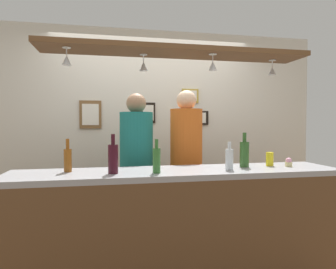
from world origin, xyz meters
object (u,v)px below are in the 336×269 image
Objects in this scene: picture_frame_crest at (148,113)px; picture_frame_lower_pair at (197,118)px; bottle_champagne_green at (244,153)px; picture_frame_caricature at (90,115)px; person_middle_orange_shirt at (186,156)px; bottle_beer_green_import at (157,160)px; drink_can at (270,159)px; person_left_teal_shirt at (136,160)px; bottle_wine_dark_red at (113,158)px; cupcake at (289,163)px; picture_frame_upper_small at (190,96)px; bottle_beer_amber_tall at (68,159)px; bottle_soda_clear at (229,159)px.

picture_frame_crest reaches higher than picture_frame_lower_pair.
picture_frame_caricature is at bearing 135.41° from bottle_champagne_green.
person_middle_orange_shirt is 5.89× the size of picture_frame_lower_pair.
drink_can is at bearing 9.80° from bottle_beer_green_import.
bottle_wine_dark_red is (-0.25, -0.78, 0.11)m from person_left_teal_shirt.
picture_frame_lower_pair is 1.36m from picture_frame_caricature.
person_left_teal_shirt reaches higher than cupcake.
drink_can is at bearing -74.67° from picture_frame_upper_small.
picture_frame_upper_small is (1.02, 1.48, 0.62)m from bottle_wine_dark_red.
picture_frame_lower_pair is 0.30m from picture_frame_upper_small.
picture_frame_crest is at bearing 84.87° from bottle_beer_green_import.
bottle_champagne_green is 1.56m from picture_frame_crest.
bottle_beer_amber_tall is at bearing 179.87° from drink_can.
drink_can is 1.54m from picture_frame_upper_small.
bottle_champagne_green is 0.26m from drink_can.
picture_frame_caricature is (-0.49, 0.70, 0.48)m from person_left_teal_shirt.
picture_frame_crest is at bearing 72.91° from person_left_teal_shirt.
bottle_beer_green_import and bottle_beer_amber_tall have the same top height.
picture_frame_upper_small is (0.55, 0.00, 0.22)m from picture_frame_crest.
bottle_wine_dark_red reaches higher than bottle_beer_amber_tall.
person_middle_orange_shirt is 0.90m from picture_frame_crest.
cupcake is at bearing -73.84° from picture_frame_lower_pair.
person_left_teal_shirt reaches higher than picture_frame_crest.
picture_frame_caricature reaches higher than bottle_wine_dark_red.
bottle_champagne_green is 1.48m from bottle_beer_amber_tall.
bottle_champagne_green is at bearing -176.04° from drink_can.
person_middle_orange_shirt is at bearing -65.54° from picture_frame_crest.
picture_frame_lower_pair is at bearing 64.43° from person_middle_orange_shirt.
person_left_teal_shirt reaches higher than bottle_beer_green_import.
bottle_wine_dark_red is 1.15× the size of bottle_beer_amber_tall.
person_left_teal_shirt is 1.27m from picture_frame_upper_small.
picture_frame_crest is at bearing 72.58° from bottle_wine_dark_red.
person_left_teal_shirt is 1.20m from picture_frame_lower_pair.
bottle_champagne_green is at bearing -85.21° from picture_frame_upper_small.
picture_frame_crest reaches higher than bottle_soda_clear.
picture_frame_lower_pair reaches higher than bottle_wine_dark_red.
cupcake is 0.30× the size of picture_frame_crest.
bottle_beer_green_import is (0.08, -0.82, 0.10)m from person_left_teal_shirt.
bottle_soda_clear reaches higher than cupcake.
picture_frame_crest is (-0.92, 1.34, 0.45)m from drink_can.
drink_can is at bearing -46.77° from person_middle_orange_shirt.
bottle_beer_amber_tall is at bearing -135.64° from picture_frame_upper_small.
person_middle_orange_shirt is 6.80× the size of bottle_beer_green_import.
picture_frame_caricature is (-0.24, 1.48, 0.37)m from bottle_wine_dark_red.
drink_can is (0.25, 0.02, -0.06)m from bottle_champagne_green.
drink_can is 0.55× the size of picture_frame_upper_small.
cupcake is 2.31m from picture_frame_caricature.
picture_frame_caricature is at bearing 145.82° from person_middle_orange_shirt.
bottle_champagne_green is 1.15× the size of bottle_beer_amber_tall.
picture_frame_caricature is at bearing 128.51° from bottle_soda_clear.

